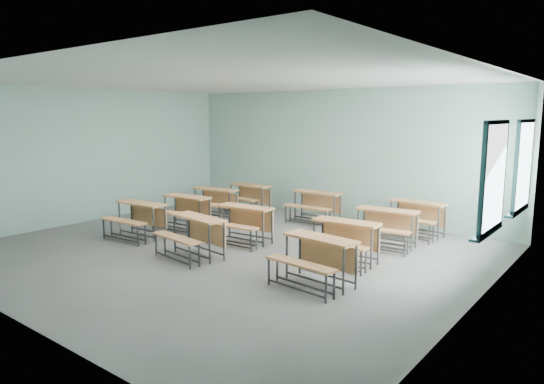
{
  "coord_description": "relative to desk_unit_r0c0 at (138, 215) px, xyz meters",
  "views": [
    {
      "loc": [
        6.2,
        -6.57,
        2.57
      ],
      "look_at": [
        0.13,
        1.2,
        1.0
      ],
      "focal_mm": 32.0,
      "sensor_mm": 36.0,
      "label": 1
    }
  ],
  "objects": [
    {
      "name": "desk_unit_r3c0",
      "position": [
        0.05,
        3.47,
        0.0
      ],
      "size": [
        1.19,
        0.81,
        0.74
      ],
      "rotation": [
        0.0,
        0.0,
        -0.01
      ],
      "color": "#C78048",
      "rests_on": "ground"
    },
    {
      "name": "desk_unit_r0c2",
      "position": [
        4.55,
        -0.15,
        0.0
      ],
      "size": [
        1.26,
        0.91,
        0.74
      ],
      "rotation": [
        0.0,
        0.0,
        -0.1
      ],
      "color": "#C78048",
      "rests_on": "ground"
    },
    {
      "name": "desk_unit_r1c2",
      "position": [
        4.31,
        1.08,
        0.0
      ],
      "size": [
        1.24,
        0.88,
        0.74
      ],
      "rotation": [
        0.0,
        0.0,
        0.07
      ],
      "color": "#C78048",
      "rests_on": "ground"
    },
    {
      "name": "desk_unit_r3c2",
      "position": [
        4.55,
        3.74,
        0.0
      ],
      "size": [
        1.25,
        0.89,
        0.74
      ],
      "rotation": [
        0.0,
        0.0,
        -0.08
      ],
      "color": "#C78048",
      "rests_on": "ground"
    },
    {
      "name": "desk_unit_r2c2",
      "position": [
        4.43,
        2.51,
        0.0
      ],
      "size": [
        1.26,
        0.91,
        0.74
      ],
      "rotation": [
        0.0,
        0.0,
        0.1
      ],
      "color": "#C78048",
      "rests_on": "ground"
    },
    {
      "name": "desk_unit_r3c1",
      "position": [
        2.14,
        3.55,
        0.0
      ],
      "size": [
        1.22,
        0.85,
        0.74
      ],
      "rotation": [
        0.0,
        0.0,
        0.05
      ],
      "color": "#C78048",
      "rests_on": "ground"
    },
    {
      "name": "desk_unit_r1c0",
      "position": [
        0.11,
        1.18,
        0.0
      ],
      "size": [
        1.23,
        0.87,
        0.74
      ],
      "rotation": [
        0.0,
        0.0,
        0.06
      ],
      "color": "#C78048",
      "rests_on": "ground"
    },
    {
      "name": "desk_unit_r0c0",
      "position": [
        0.0,
        0.0,
        0.0
      ],
      "size": [
        1.22,
        0.85,
        0.74
      ],
      "rotation": [
        0.0,
        0.0,
        0.05
      ],
      "color": "#C78048",
      "rests_on": "ground"
    },
    {
      "name": "desk_unit_r0c1",
      "position": [
        1.98,
        -0.26,
        0.0
      ],
      "size": [
        1.29,
        0.95,
        0.74
      ],
      "rotation": [
        0.0,
        0.0,
        -0.14
      ],
      "color": "#C78048",
      "rests_on": "ground"
    },
    {
      "name": "desk_unit_r1c1",
      "position": [
        2.01,
        1.04,
        0.0
      ],
      "size": [
        1.25,
        0.89,
        0.74
      ],
      "rotation": [
        0.0,
        0.0,
        0.08
      ],
      "color": "#C78048",
      "rests_on": "ground"
    },
    {
      "name": "desk_unit_r2c0",
      "position": [
        -0.15,
        2.39,
        0.0
      ],
      "size": [
        1.26,
        0.92,
        0.74
      ],
      "rotation": [
        0.0,
        0.0,
        0.1
      ],
      "color": "#C78048",
      "rests_on": "ground"
    },
    {
      "name": "room",
      "position": [
        2.25,
        0.48,
        1.1
      ],
      "size": [
        9.04,
        8.04,
        3.24
      ],
      "color": "slate",
      "rests_on": "ground"
    }
  ]
}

